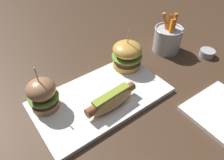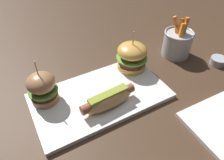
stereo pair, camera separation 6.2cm
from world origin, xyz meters
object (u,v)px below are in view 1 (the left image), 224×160
Objects in this scene: slider_left at (43,94)px; sauce_ramekin at (207,53)px; platter_main at (101,97)px; fries_bucket at (167,39)px; slider_right at (127,55)px; hot_dog at (110,100)px.

sauce_ramekin is (0.59, -0.11, -0.05)m from slider_left.
platter_main is 0.36m from fries_bucket.
slider_left is 0.30m from slider_right.
slider_right reaches higher than sauce_ramekin.
slider_left is (-0.15, 0.06, 0.05)m from platter_main.
platter_main is 2.70× the size of fries_bucket.
slider_left reaches higher than sauce_ramekin.
hot_dog is at bearing -94.05° from platter_main.
hot_dog is 0.38m from fries_bucket.
slider_right is (0.30, 0.01, -0.00)m from slider_left.
platter_main is at bearing -156.78° from slider_right.
fries_bucket is (0.35, 0.07, 0.04)m from platter_main.
fries_bucket is at bearing 18.01° from hot_dog.
fries_bucket is at bearing 0.34° from slider_right.
sauce_ramekin reaches higher than platter_main.
slider_left reaches higher than hot_dog.
sauce_ramekin is at bearing -10.90° from slider_left.
sauce_ramekin is at bearing -22.31° from slider_right.
slider_left is at bearing -178.79° from slider_right.
fries_bucket is at bearing 10.62° from platter_main.
hot_dog is 1.20× the size of slider_left.
slider_left is at bearing 143.18° from hot_dog.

